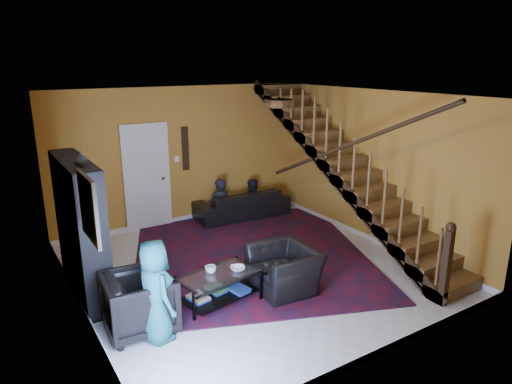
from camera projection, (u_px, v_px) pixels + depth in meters
floor at (249, 269)px, 7.46m from camera, size 5.50×5.50×0.00m
room at (143, 256)px, 7.85m from camera, size 5.50×5.50×5.50m
staircase at (350, 170)px, 8.16m from camera, size 0.95×5.02×3.18m
bookshelf at (81, 231)px, 6.45m from camera, size 0.35×1.80×2.00m
door at (147, 179)px, 9.03m from camera, size 0.82×0.05×2.05m
framed_picture at (88, 208)px, 4.93m from camera, size 0.04×0.74×0.74m
wall_hanging at (185, 148)px, 9.33m from camera, size 0.14×0.03×0.90m
ceiling_fixture at (279, 103)px, 6.05m from camera, size 0.40×0.40×0.10m
rug at (249, 253)px, 8.07m from camera, size 5.24×5.56×0.02m
sofa at (242, 204)px, 9.88m from camera, size 2.07×0.91×0.59m
armchair_left at (140, 302)px, 5.69m from camera, size 0.89×0.87×0.77m
armchair_right at (284, 269)px, 6.74m from camera, size 0.93×1.04×0.64m
person_adult_a at (220, 210)px, 9.67m from camera, size 0.52×0.36×1.37m
person_adult_b at (251, 206)px, 10.09m from camera, size 0.62×0.49×1.25m
person_child at (155, 291)px, 5.42m from camera, size 0.49×0.68×1.29m
coffee_table at (219, 286)px, 6.40m from camera, size 1.20×0.84×0.42m
cup_a at (211, 269)px, 6.38m from camera, size 0.14×0.14×0.11m
cup_b at (208, 269)px, 6.42m from camera, size 0.12×0.12×0.09m
bowl at (238, 268)px, 6.47m from camera, size 0.28×0.28×0.05m
vase at (81, 159)px, 5.73m from camera, size 0.18×0.18×0.19m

